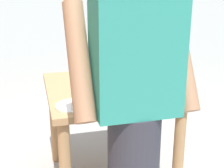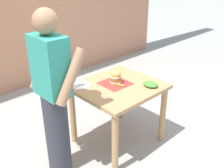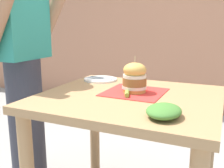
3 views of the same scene
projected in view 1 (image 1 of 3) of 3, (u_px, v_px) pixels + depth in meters
patio_table at (108, 105)px, 2.19m from camera, size 0.84×0.92×0.76m
serving_paper at (100, 87)px, 2.14m from camera, size 0.32×0.32×0.00m
sandwich at (100, 75)px, 2.12m from camera, size 0.13×0.13×0.20m
pickle_spear at (113, 84)px, 2.16m from camera, size 0.08×0.05×0.02m
side_plate_with_forks at (75, 106)px, 1.80m from camera, size 0.22×0.22×0.02m
side_salad at (133, 71)px, 2.43m from camera, size 0.18×0.14×0.05m
diner_across_table at (134, 114)px, 1.37m from camera, size 0.55×0.35×1.69m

